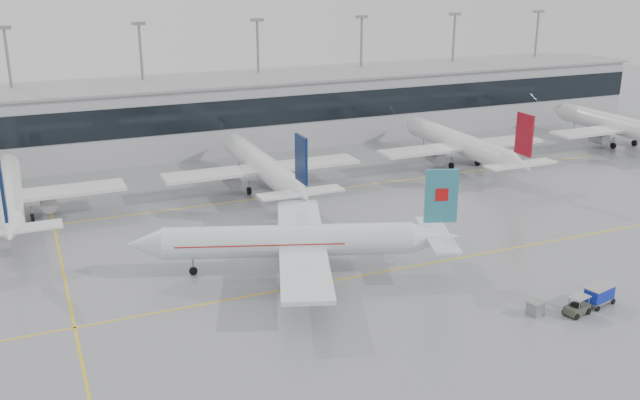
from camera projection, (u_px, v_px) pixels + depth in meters
name	position (u px, v px, depth m)	size (l,w,h in m)	color
ground	(363.00, 275.00, 77.51)	(320.00, 320.00, 0.00)	gray
taxi_line_main	(363.00, 275.00, 77.50)	(120.00, 0.25, 0.01)	yellow
taxi_line_north	(272.00, 197.00, 103.70)	(120.00, 0.25, 0.01)	yellow
taxi_line_cross	(62.00, 268.00, 79.42)	(0.25, 60.00, 0.01)	yellow
terminal	(212.00, 116.00, 129.77)	(180.00, 15.00, 12.00)	#A5A5A9
terminal_glass	(223.00, 115.00, 122.70)	(180.00, 0.20, 5.00)	black
terminal_roof	(211.00, 82.00, 127.82)	(182.00, 16.00, 0.40)	gray
light_masts	(202.00, 71.00, 132.70)	(156.40, 1.00, 22.60)	gray
air_canada_jet	(300.00, 241.00, 77.24)	(35.59, 28.99, 11.45)	silver
parked_jet_b	(8.00, 194.00, 92.71)	(29.64, 36.96, 11.72)	white
parked_jet_c	(263.00, 166.00, 105.76)	(29.64, 36.96, 11.72)	white
parked_jet_d	(462.00, 144.00, 118.81)	(29.64, 36.96, 11.72)	white
parked_jet_e	(621.00, 126.00, 131.86)	(29.64, 36.96, 11.72)	white
baggage_tug	(577.00, 308.00, 68.63)	(3.89, 2.12, 1.85)	#383E31
baggage_cart	(599.00, 294.00, 70.49)	(3.58, 2.51, 2.02)	gray
gse_unit	(535.00, 308.00, 68.59)	(1.34, 1.25, 1.34)	gray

